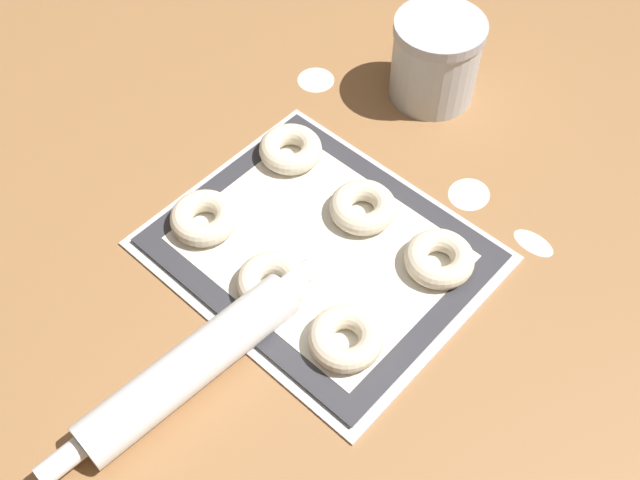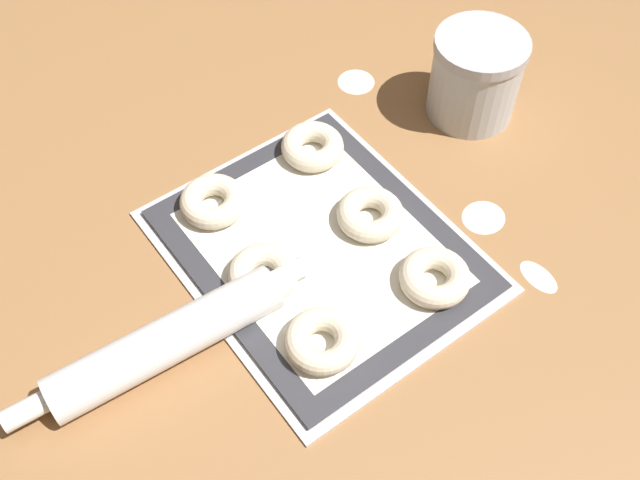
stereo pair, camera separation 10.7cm
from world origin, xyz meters
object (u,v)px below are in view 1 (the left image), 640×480
at_px(bagel_front_left, 204,218).
at_px(bagel_back_center, 363,207).
at_px(bagel_front_center, 272,282).
at_px(rolling_pin, 188,363).
at_px(bagel_back_right, 439,259).
at_px(bagel_front_right, 346,338).
at_px(flour_canister, 436,59).
at_px(bagel_back_left, 290,149).
at_px(baking_tray, 320,250).

relative_size(bagel_front_left, bagel_back_center, 1.00).
distance_m(bagel_front_center, rolling_pin, 0.14).
distance_m(bagel_front_center, bagel_back_right, 0.21).
distance_m(bagel_front_right, bagel_back_right, 0.16).
bearing_deg(bagel_front_left, bagel_back_right, 30.23).
xyz_separation_m(bagel_front_center, bagel_back_right, (0.13, 0.17, 0.00)).
bearing_deg(flour_canister, bagel_back_right, -51.22).
height_order(bagel_front_center, rolling_pin, rolling_pin).
relative_size(bagel_front_left, bagel_back_left, 1.00).
distance_m(bagel_back_left, flour_canister, 0.26).
distance_m(bagel_front_left, bagel_back_right, 0.31).
xyz_separation_m(bagel_front_left, bagel_back_left, (-0.00, 0.16, 0.00)).
bearing_deg(flour_canister, bagel_back_left, -103.45).
height_order(bagel_front_left, bagel_back_center, same).
relative_size(bagel_back_left, bagel_back_center, 1.00).
relative_size(bagel_front_right, bagel_back_center, 1.00).
height_order(bagel_back_right, rolling_pin, rolling_pin).
bearing_deg(baking_tray, bagel_back_center, 85.95).
xyz_separation_m(bagel_back_center, rolling_pin, (0.00, -0.31, 0.00)).
relative_size(bagel_front_center, bagel_back_right, 1.00).
height_order(baking_tray, bagel_back_right, bagel_back_right).
bearing_deg(rolling_pin, bagel_back_center, 90.38).
bearing_deg(rolling_pin, bagel_front_left, 132.82).
distance_m(baking_tray, rolling_pin, 0.23).
height_order(flour_canister, rolling_pin, flour_canister).
bearing_deg(flour_canister, baking_tray, -77.02).
xyz_separation_m(bagel_back_left, bagel_back_center, (0.14, -0.01, 0.00)).
bearing_deg(baking_tray, flour_canister, 102.98).
bearing_deg(bagel_back_center, rolling_pin, -89.62).
relative_size(bagel_back_center, rolling_pin, 0.23).
bearing_deg(bagel_back_right, bagel_back_center, -179.39).
distance_m(bagel_back_left, rolling_pin, 0.35).
height_order(bagel_front_center, bagel_back_left, same).
bearing_deg(baking_tray, rolling_pin, -88.13).
height_order(baking_tray, bagel_front_right, bagel_front_right).
bearing_deg(bagel_back_center, bagel_front_left, -132.63).
height_order(baking_tray, rolling_pin, rolling_pin).
bearing_deg(bagel_back_left, bagel_back_right, -2.13).
distance_m(baking_tray, bagel_back_left, 0.16).
height_order(bagel_front_center, bagel_back_center, same).
bearing_deg(flour_canister, bagel_back_center, -72.22).
xyz_separation_m(bagel_front_left, bagel_back_right, (0.26, 0.15, 0.00)).
bearing_deg(bagel_front_left, bagel_back_left, 90.52).
bearing_deg(rolling_pin, bagel_back_right, 68.43).
height_order(bagel_front_left, bagel_front_center, same).
bearing_deg(bagel_front_right, bagel_front_left, 177.97).
bearing_deg(baking_tray, bagel_front_right, -35.75).
distance_m(baking_tray, bagel_front_left, 0.16).
distance_m(baking_tray, bagel_back_right, 0.15).
relative_size(bagel_back_center, flour_canister, 0.66).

